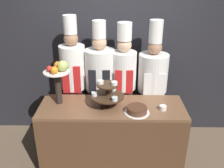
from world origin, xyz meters
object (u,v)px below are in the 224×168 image
object	(u,v)px
tiered_stand	(107,94)
chef_right	(152,83)
cake_round	(137,110)
fruit_pedestal	(58,74)
chef_center_left	(100,81)
cup_white	(163,108)
chef_left	(74,77)
chef_center_right	(124,80)

from	to	relation	value
tiered_stand	chef_right	xyz separation A→B (m)	(0.60, 0.51, -0.09)
tiered_stand	cake_round	xyz separation A→B (m)	(0.35, -0.15, -0.13)
tiered_stand	fruit_pedestal	xyz separation A→B (m)	(-0.58, 0.07, 0.21)
tiered_stand	chef_center_left	bearing A→B (deg)	102.94
fruit_pedestal	cup_white	size ratio (longest dim) A/B	6.56
fruit_pedestal	chef_left	size ratio (longest dim) A/B	0.29
chef_left	chef_center_left	bearing A→B (deg)	-0.00
fruit_pedestal	chef_center_left	xyz separation A→B (m)	(0.46, 0.44, -0.28)
cake_round	cup_white	size ratio (longest dim) A/B	3.49
fruit_pedestal	cake_round	distance (m)	1.02
chef_left	chef_center_left	distance (m)	0.37
fruit_pedestal	chef_left	bearing A→B (deg)	77.51
chef_left	chef_center_right	bearing A→B (deg)	0.01
fruit_pedestal	cake_round	bearing A→B (deg)	-13.75
chef_right	chef_center_left	bearing A→B (deg)	-180.00
fruit_pedestal	chef_left	xyz separation A→B (m)	(0.10, 0.44, -0.22)
chef_center_right	chef_center_left	bearing A→B (deg)	-179.98
chef_center_right	chef_right	size ratio (longest dim) A/B	0.98
tiered_stand	chef_center_left	xyz separation A→B (m)	(-0.12, 0.51, -0.06)
fruit_pedestal	cup_white	bearing A→B (deg)	-6.91
tiered_stand	fruit_pedestal	distance (m)	0.62
cake_round	chef_center_left	xyz separation A→B (m)	(-0.46, 0.67, 0.07)
fruit_pedestal	cup_white	world-z (taller)	fruit_pedestal
chef_right	cake_round	bearing A→B (deg)	-111.29
chef_left	chef_right	bearing A→B (deg)	0.00
cup_white	chef_center_left	bearing A→B (deg)	142.74
fruit_pedestal	chef_center_left	size ratio (longest dim) A/B	0.30
fruit_pedestal	chef_center_right	distance (m)	0.94
cake_round	tiered_stand	bearing A→B (deg)	155.95
chef_center_left	cake_round	bearing A→B (deg)	-55.22
cup_white	chef_right	world-z (taller)	chef_right
cup_white	chef_left	bearing A→B (deg)	152.70
chef_center_left	chef_center_right	size ratio (longest dim) A/B	1.01
tiered_stand	chef_center_left	world-z (taller)	chef_center_left
fruit_pedestal	chef_center_right	world-z (taller)	chef_center_right
chef_center_left	chef_left	bearing A→B (deg)	180.00
cake_round	chef_right	xyz separation A→B (m)	(0.26, 0.67, 0.05)
fruit_pedestal	cake_round	world-z (taller)	fruit_pedestal
chef_left	chef_center_right	size ratio (longest dim) A/B	1.05
cup_white	chef_left	distance (m)	1.29
fruit_pedestal	cup_white	xyz separation A→B (m)	(1.24, -0.15, -0.36)
chef_center_right	chef_left	bearing A→B (deg)	-179.99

